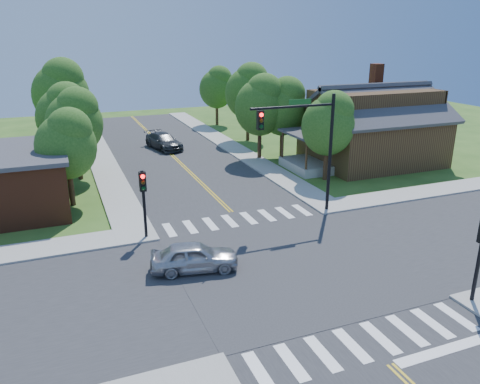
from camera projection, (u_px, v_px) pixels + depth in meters
name	position (u px, v px, depth m)	size (l,w,h in m)	color
ground	(287.00, 266.00, 22.17)	(100.00, 100.00, 0.00)	#31591C
road_ns	(287.00, 266.00, 22.16)	(10.00, 90.00, 0.04)	#2D2D30
road_ew	(287.00, 266.00, 22.16)	(90.00, 10.00, 0.04)	#2D2D30
intersection_patch	(287.00, 266.00, 22.17)	(10.20, 10.20, 0.06)	#2D2D30
sidewalk_ne	(365.00, 156.00, 41.58)	(40.00, 40.00, 0.14)	#9E9B93
crosswalk_north	(239.00, 219.00, 27.61)	(8.85, 2.00, 0.01)	white
crosswalk_south	(366.00, 341.00, 16.70)	(8.85, 2.00, 0.01)	white
centerline	(287.00, 265.00, 22.15)	(0.30, 90.00, 0.01)	gold
stop_bar	(450.00, 349.00, 16.35)	(4.60, 0.45, 0.09)	white
signal_mast_ne	(306.00, 136.00, 26.88)	(5.30, 0.42, 7.20)	black
signal_pole_nw	(143.00, 192.00, 24.26)	(0.34, 0.42, 3.80)	black
house_ne	(372.00, 124.00, 38.88)	(13.05, 8.80, 7.11)	#382113
tree_e_a	(330.00, 122.00, 33.88)	(3.91, 3.72, 6.65)	#382314
tree_e_b	(284.00, 105.00, 39.94)	(4.17, 3.96, 7.09)	#382314
tree_e_c	(249.00, 90.00, 46.47)	(4.60, 4.37, 7.82)	#382314
tree_e_d	(217.00, 86.00, 54.87)	(4.08, 3.87, 6.93)	#382314
tree_w_a	(67.00, 142.00, 28.73)	(3.70, 3.51, 6.29)	#382314
tree_w_b	(65.00, 114.00, 35.52)	(4.17, 3.96, 7.09)	#382314
tree_w_c	(62.00, 91.00, 41.97)	(5.01, 4.75, 8.51)	#382314
tree_w_d	(56.00, 94.00, 50.55)	(3.76, 3.57, 6.38)	#382314
tree_house	(261.00, 104.00, 39.49)	(4.33, 4.12, 7.37)	#382314
tree_bldg	(75.00, 120.00, 33.92)	(4.06, 3.86, 6.91)	#382314
car_silver	(194.00, 257.00, 21.54)	(4.28, 2.41, 1.38)	#B3B4BA
car_dgrey	(164.00, 142.00, 44.24)	(3.18, 5.39, 1.46)	#2E3033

